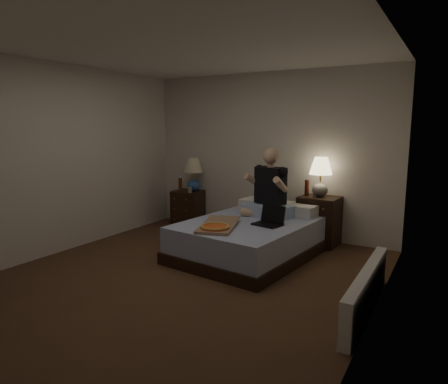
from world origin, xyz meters
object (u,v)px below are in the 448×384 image
Objects in this scene: lamp_right at (320,177)px; person at (268,182)px; laptop at (267,216)px; radiator at (366,291)px; water_bottle at (180,183)px; soda_can at (190,190)px; lamp_left at (193,174)px; beer_bottle_right at (307,188)px; bed at (249,239)px; pizza_box at (215,228)px; nightstand_right at (319,220)px; nightstand_left at (188,208)px; beer_bottle_left at (180,185)px.

lamp_right is 0.60× the size of person.
laptop is 1.63m from radiator.
soda_can is at bearing -19.46° from water_bottle.
lamp_left is 0.30m from soda_can.
beer_bottle_right is 0.25× the size of person.
bed is at bearing -26.48° from water_bottle.
water_bottle is 1.09× the size of beer_bottle_right.
laptop is at bearing -9.15° from bed.
bed is 1.16× the size of radiator.
water_bottle is at bearing 160.54° from soda_can.
person is 1.22× the size of pizza_box.
person is at bearing 86.10° from bed.
lamp_left is 2.17m from lamp_right.
laptop is 0.45× the size of pizza_box.
nightstand_right is 2.15m from soda_can.
water_bottle reaches higher than pizza_box.
bed is 3.09× the size of nightstand_left.
nightstand_right is 1.14m from laptop.
lamp_left is 0.28m from water_bottle.
person reaches higher than bed.
person is (1.83, -0.47, 0.20)m from water_bottle.
nightstand_left reaches higher than bed.
beer_bottle_right is at bearing -169.04° from nightstand_right.
water_bottle is at bearing 160.09° from bed.
nightstand_right is (2.27, 0.05, 0.05)m from nightstand_left.
lamp_left is (0.09, 0.04, 0.58)m from nightstand_left.
lamp_left is 2.24× the size of water_bottle.
radiator is at bearing -24.90° from person.
person reaches higher than beer_bottle_right.
radiator is at bearing -58.16° from nightstand_right.
person is 1.15m from pizza_box.
pizza_box is (1.62, -1.52, -0.22)m from water_bottle.
lamp_left is (-2.18, -0.01, 0.53)m from nightstand_right.
lamp_right is 1.85m from pizza_box.
nightstand_left is 1.07× the size of lamp_right.
laptop reaches higher than nightstand_left.
soda_can is 1.98m from laptop.
bed is at bearing -35.93° from nightstand_left.
nightstand_left is 0.87× the size of nightstand_right.
lamp_right is at bearing 0.30° from lamp_left.
beer_bottle_right is (1.92, 0.18, 0.16)m from soda_can.
beer_bottle_right reaches higher than pizza_box.
bed is 3.32× the size of lamp_left.
beer_bottle_right reaches higher than laptop.
water_bottle is at bearing -155.08° from lamp_left.
water_bottle is 2.26m from laptop.
lamp_left is 2.43× the size of beer_bottle_left.
nightstand_right is at bearing 61.13° from person.
radiator is (3.28, -1.83, -0.10)m from nightstand_left.
lamp_right is 0.25m from beer_bottle_right.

